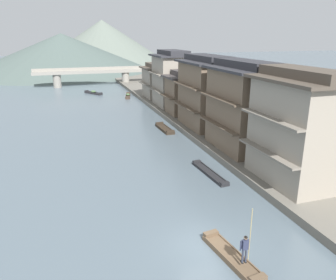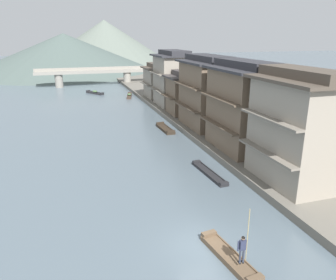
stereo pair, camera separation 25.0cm
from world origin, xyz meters
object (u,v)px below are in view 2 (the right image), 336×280
(boat_moored_second, at_px, (95,93))
(house_waterfront_tall, at_px, (207,92))
(boat_foreground_poled, at_px, (230,257))
(boatman_person, at_px, (243,246))
(house_waterfront_narrow, at_px, (187,93))
(house_waterfront_end, at_px, (158,81))
(house_waterfront_far, at_px, (174,79))
(boat_moored_far, at_px, (129,96))
(house_waterfront_second, at_px, (242,106))
(boat_moored_third, at_px, (165,129))
(stone_bridge, at_px, (94,74))
(boat_moored_nearest, at_px, (209,173))
(house_waterfront_nearest, at_px, (298,128))

(boat_moored_second, distance_m, house_waterfront_tall, 34.21)
(boat_foreground_poled, xyz_separation_m, house_waterfront_tall, (8.95, 23.63, 4.77))
(boatman_person, bearing_deg, house_waterfront_narrow, 74.27)
(boatman_person, relative_size, house_waterfront_end, 0.46)
(house_waterfront_narrow, xyz_separation_m, house_waterfront_far, (0.05, 6.20, 1.28))
(boat_moored_far, distance_m, house_waterfront_end, 7.60)
(boat_moored_far, relative_size, house_waterfront_narrow, 0.82)
(boat_moored_second, relative_size, house_waterfront_second, 0.52)
(boat_foreground_poled, distance_m, boat_moored_third, 25.69)
(boat_moored_second, height_order, stone_bridge, stone_bridge)
(boat_moored_nearest, bearing_deg, boat_foreground_poled, -108.77)
(boat_moored_far, bearing_deg, house_waterfront_far, -68.76)
(boat_moored_nearest, bearing_deg, house_waterfront_second, 37.51)
(boat_moored_third, height_order, house_waterfront_tall, house_waterfront_tall)
(boat_moored_far, xyz_separation_m, house_waterfront_nearest, (4.62, -43.51, 4.69))
(boat_moored_third, relative_size, house_waterfront_tall, 0.53)
(boat_moored_far, bearing_deg, boatman_person, -94.58)
(house_waterfront_tall, height_order, house_waterfront_far, same)
(house_waterfront_nearest, bearing_deg, boat_moored_second, 102.32)
(boat_moored_nearest, bearing_deg, boat_moored_third, 88.28)
(boat_moored_nearest, distance_m, house_waterfront_second, 8.10)
(boatman_person, height_order, boat_moored_far, boatman_person)
(boatman_person, distance_m, boat_moored_second, 56.74)
(boatman_person, height_order, house_waterfront_nearest, house_waterfront_nearest)
(boat_moored_nearest, bearing_deg, house_waterfront_nearest, -39.45)
(house_waterfront_second, distance_m, house_waterfront_end, 30.07)
(boat_foreground_poled, distance_m, house_waterfront_second, 17.86)
(house_waterfront_nearest, xyz_separation_m, house_waterfront_second, (-0.01, 8.24, -0.00))
(boat_moored_second, height_order, house_waterfront_second, house_waterfront_second)
(house_waterfront_end, bearing_deg, house_waterfront_narrow, -87.56)
(boat_moored_third, distance_m, house_waterfront_far, 13.78)
(boatman_person, bearing_deg, house_waterfront_end, 79.57)
(house_waterfront_narrow, height_order, house_waterfront_end, same)
(boat_moored_nearest, height_order, house_waterfront_second, house_waterfront_second)
(boat_foreground_poled, distance_m, boat_moored_far, 50.22)
(boat_moored_far, xyz_separation_m, house_waterfront_far, (4.97, -12.80, 4.69))
(boat_foreground_poled, bearing_deg, house_waterfront_end, 79.16)
(house_waterfront_narrow, relative_size, house_waterfront_end, 0.95)
(boatman_person, relative_size, house_waterfront_far, 0.35)
(boat_moored_nearest, relative_size, house_waterfront_second, 0.62)
(boat_foreground_poled, relative_size, boat_moored_second, 1.02)
(house_waterfront_tall, distance_m, house_waterfront_far, 13.61)
(boat_foreground_poled, distance_m, boatman_person, 1.65)
(house_waterfront_nearest, xyz_separation_m, house_waterfront_far, (0.36, 30.71, -0.00))
(boatman_person, height_order, stone_bridge, stone_bridge)
(boatman_person, relative_size, stone_bridge, 0.11)
(boatman_person, bearing_deg, house_waterfront_nearest, 40.69)
(boatman_person, xyz_separation_m, boat_moored_third, (3.95, 26.31, -1.33))
(boat_foreground_poled, xyz_separation_m, boat_moored_nearest, (3.67, 10.80, -0.04))
(house_waterfront_second, bearing_deg, stone_bridge, 100.60)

